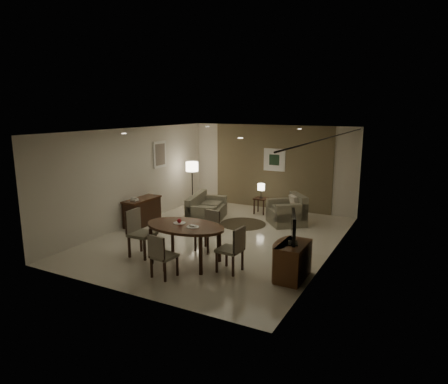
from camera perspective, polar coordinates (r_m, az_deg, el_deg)
The scene contains 31 objects.
room_shell at distance 10.19m, azimuth 0.53°, elevation 1.31°, with size 5.50×7.00×2.70m.
taupe_accent at distance 12.97m, azimuth 6.81°, elevation 3.53°, with size 3.96×0.03×2.70m, color brown.
curtain_wall at distance 8.92m, azimuth 14.79°, elevation -0.84°, with size 0.08×6.70×2.58m, color #C2B297, non-canonical shape.
curtain_rod at distance 8.73m, azimuth 15.25°, elevation 7.64°, with size 0.03×0.03×6.80m, color black.
art_back_frame at distance 12.88m, azimuth 7.22°, elevation 4.58°, with size 0.72×0.03×0.72m, color silver.
art_back_canvas at distance 12.86m, azimuth 7.19°, elevation 4.58°, with size 0.34×0.01×0.34m, color #1D341F.
art_left_frame at distance 12.22m, azimuth -9.16°, elevation 5.31°, with size 0.03×0.60×0.80m, color silver.
art_left_canvas at distance 12.21m, azimuth -9.10°, elevation 5.31°, with size 0.01×0.46×0.64m, color gray.
downlight_nl at distance 9.00m, azimuth -14.11°, elevation 8.11°, with size 0.10×0.10×0.01m, color white.
downlight_nr at distance 7.44m, azimuth 2.36°, elevation 7.72°, with size 0.10×0.10×0.01m, color white.
downlight_fl at distance 11.93m, azimuth -2.39°, elevation 9.32°, with size 0.10×0.10×0.01m, color white.
downlight_fr at distance 10.79m, azimuth 10.73°, elevation 8.84°, with size 0.10×0.10×0.01m, color white.
console_desk at distance 11.43m, azimuth -11.60°, elevation -2.78°, with size 0.48×1.20×0.75m, color #4B2818, non-canonical shape.
telephone at distance 11.10m, azimuth -12.67°, elevation -0.99°, with size 0.20×0.14×0.09m, color white, non-canonical shape.
tv_cabinet at distance 7.88m, azimuth 9.84°, elevation -9.70°, with size 0.48×0.90×0.70m, color brown, non-canonical shape.
flat_tv at distance 7.66m, azimuth 9.88°, elevation -5.02°, with size 0.06×0.88×0.60m, color black, non-canonical shape.
dining_table at distance 8.53m, azimuth -5.51°, elevation -7.41°, with size 1.76×1.10×0.83m, color #4B2818, non-canonical shape.
chair_near at distance 7.89m, azimuth -8.55°, elevation -8.93°, with size 0.43×0.43×0.88m, color #77725C, non-canonical shape.
chair_far at distance 9.18m, azimuth -2.50°, elevation -5.65°, with size 0.44×0.44×0.92m, color #77725C, non-canonical shape.
chair_left at distance 9.01m, azimuth -11.60°, elevation -5.83°, with size 0.50×0.50×1.04m, color #77725C, non-canonical shape.
chair_right at distance 8.04m, azimuth 0.83°, elevation -8.16°, with size 0.46×0.46×0.94m, color #77725C, non-canonical shape.
plate_a at distance 8.54m, azimuth -6.40°, elevation -4.44°, with size 0.26×0.26×0.02m, color white.
plate_b at distance 8.24m, azimuth -4.48°, elevation -4.99°, with size 0.26×0.26×0.02m, color white.
fruit_apple at distance 8.52m, azimuth -6.41°, elevation -4.10°, with size 0.09×0.09×0.09m, color red.
napkin at distance 8.24m, azimuth -4.48°, elevation -4.84°, with size 0.12×0.08×0.03m, color white.
round_rug at distance 11.36m, azimuth 2.72°, elevation -4.56°, with size 1.29×1.29×0.01m, color #453926.
sofa at distance 11.58m, azimuth -2.43°, elevation -2.29°, with size 0.82×1.63×0.77m, color #77725C, non-canonical shape.
armchair at distance 11.37m, azimuth 8.91°, elevation -2.49°, with size 0.95×0.90×0.85m, color #77725C, non-canonical shape.
side_table at distance 12.44m, azimuth 5.28°, elevation -1.97°, with size 0.39×0.39×0.50m, color #321E10, non-canonical shape.
table_lamp at distance 12.33m, azimuth 5.33°, elevation 0.28°, with size 0.22×0.22×0.50m, color #FFEAC1, non-canonical shape.
floor_lamp at distance 12.88m, azimuth -4.55°, elevation 0.91°, with size 0.39×0.39×1.54m, color #FFE5B7, non-canonical shape.
Camera 1 is at (4.60, -8.49, 3.24)m, focal length 32.00 mm.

